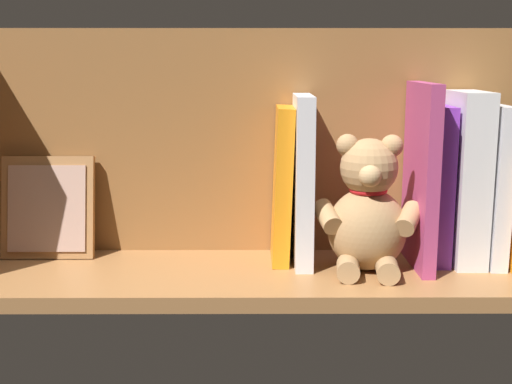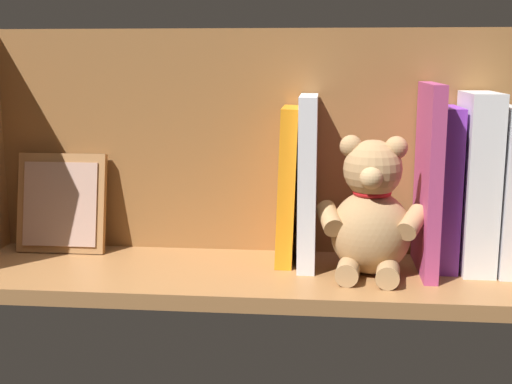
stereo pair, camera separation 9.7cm
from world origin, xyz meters
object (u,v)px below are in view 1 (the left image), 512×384
(book_0, at_px, (510,207))
(teddy_bear, at_px, (370,212))
(picture_frame_leaning, at_px, (50,208))
(dictionary_thick_white, at_px, (468,178))

(book_0, xyz_separation_m, teddy_bear, (0.21, 0.03, 0.00))
(teddy_bear, distance_m, picture_frame_leaning, 0.48)
(dictionary_thick_white, relative_size, teddy_bear, 1.29)
(dictionary_thick_white, distance_m, teddy_bear, 0.16)
(dictionary_thick_white, xyz_separation_m, picture_frame_leaning, (0.63, -0.03, -0.05))
(picture_frame_leaning, bearing_deg, book_0, 176.67)
(teddy_bear, xyz_separation_m, picture_frame_leaning, (0.48, -0.07, -0.01))
(dictionary_thick_white, height_order, picture_frame_leaning, dictionary_thick_white)
(teddy_bear, bearing_deg, dictionary_thick_white, -158.10)
(dictionary_thick_white, xyz_separation_m, teddy_bear, (0.15, 0.04, -0.04))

